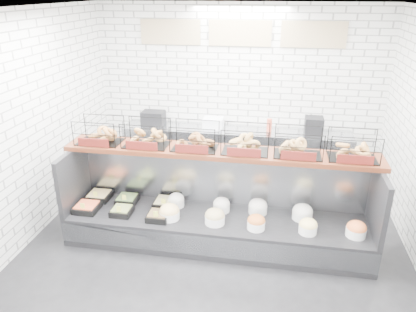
# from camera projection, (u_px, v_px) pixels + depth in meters

# --- Properties ---
(ground) EXTENTS (5.50, 5.50, 0.00)m
(ground) POSITION_uv_depth(u_px,v_px,m) (213.00, 255.00, 5.25)
(ground) COLOR black
(ground) RESTS_ON ground
(room_shell) EXTENTS (5.02, 5.51, 3.01)m
(room_shell) POSITION_uv_depth(u_px,v_px,m) (221.00, 88.00, 5.01)
(room_shell) COLOR white
(room_shell) RESTS_ON ground
(display_case) EXTENTS (4.00, 0.90, 1.20)m
(display_case) POSITION_uv_depth(u_px,v_px,m) (217.00, 219.00, 5.44)
(display_case) COLOR black
(display_case) RESTS_ON ground
(bagel_shelf) EXTENTS (4.10, 0.50, 0.40)m
(bagel_shelf) POSITION_uv_depth(u_px,v_px,m) (220.00, 141.00, 5.19)
(bagel_shelf) COLOR #40190D
(bagel_shelf) RESTS_ON display_case
(prep_counter) EXTENTS (4.00, 0.60, 1.20)m
(prep_counter) POSITION_uv_depth(u_px,v_px,m) (235.00, 152.00, 7.28)
(prep_counter) COLOR #93969B
(prep_counter) RESTS_ON ground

